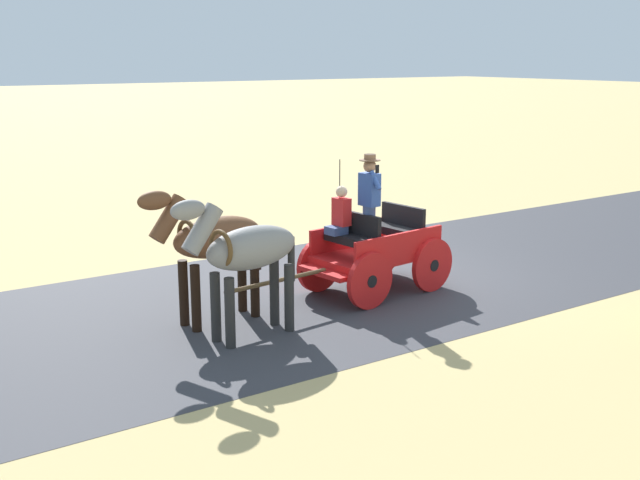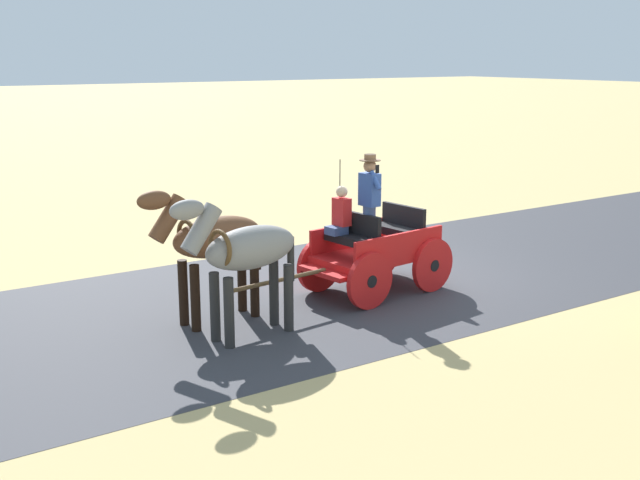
% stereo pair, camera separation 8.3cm
% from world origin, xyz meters
% --- Properties ---
extents(ground_plane, '(200.00, 200.00, 0.00)m').
position_xyz_m(ground_plane, '(0.00, 0.00, 0.00)').
color(ground_plane, tan).
extents(road_surface, '(6.32, 160.00, 0.01)m').
position_xyz_m(road_surface, '(0.00, 0.00, 0.00)').
color(road_surface, '#38383D').
rests_on(road_surface, ground).
extents(horse_drawn_carriage, '(1.67, 4.52, 2.50)m').
position_xyz_m(horse_drawn_carriage, '(-0.55, 0.82, 0.82)').
color(horse_drawn_carriage, red).
rests_on(horse_drawn_carriage, ground).
extents(horse_near_side, '(0.75, 2.15, 2.21)m').
position_xyz_m(horse_near_side, '(-1.33, 3.78, 1.32)').
color(horse_near_side, gray).
rests_on(horse_near_side, ground).
extents(horse_off_side, '(0.71, 2.14, 2.21)m').
position_xyz_m(horse_off_side, '(-0.43, 3.88, 1.32)').
color(horse_off_side, brown).
rests_on(horse_off_side, ground).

